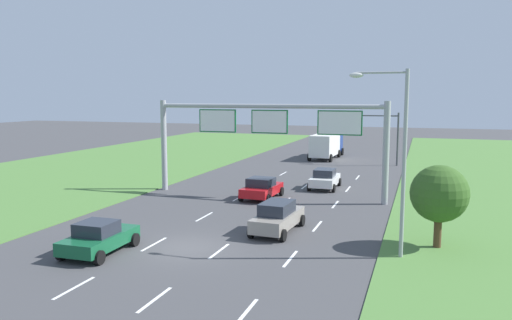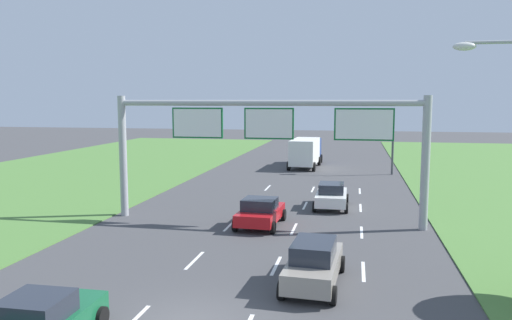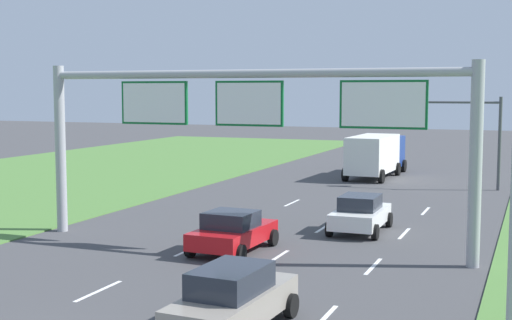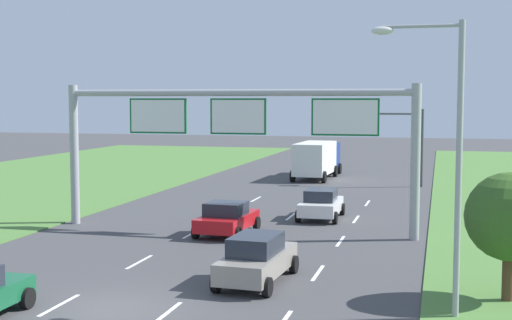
{
  "view_description": "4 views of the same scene",
  "coord_description": "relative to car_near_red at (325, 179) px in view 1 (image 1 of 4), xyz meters",
  "views": [
    {
      "loc": [
        10.74,
        -21.18,
        7.32
      ],
      "look_at": [
        -0.5,
        12.19,
        2.79
      ],
      "focal_mm": 35.0,
      "sensor_mm": 36.0,
      "label": 1
    },
    {
      "loc": [
        4.79,
        -13.55,
        6.73
      ],
      "look_at": [
        -0.63,
        13.71,
        3.41
      ],
      "focal_mm": 35.0,
      "sensor_mm": 36.0,
      "label": 2
    },
    {
      "loc": [
        10.31,
        -11.6,
        5.99
      ],
      "look_at": [
        -0.5,
        15.62,
        3.11
      ],
      "focal_mm": 50.0,
      "sensor_mm": 36.0,
      "label": 3
    },
    {
      "loc": [
        9.45,
        -19.16,
        6.29
      ],
      "look_at": [
        0.89,
        13.84,
        3.38
      ],
      "focal_mm": 50.0,
      "sensor_mm": 36.0,
      "label": 4
    }
  ],
  "objects": [
    {
      "name": "box_truck",
      "position": [
        -3.48,
        19.36,
        0.82
      ],
      "size": [
        2.93,
        8.23,
        2.9
      ],
      "rotation": [
        0.0,
        0.0,
        -0.04
      ],
      "color": "navy",
      "rests_on": "ground_plane"
    },
    {
      "name": "lane_dashes_inner_left",
      "position": [
        -5.18,
        -14.72,
        -0.78
      ],
      "size": [
        0.14,
        44.4,
        0.01
      ],
      "color": "white",
      "rests_on": "ground_plane"
    },
    {
      "name": "traffic_light_mast",
      "position": [
        2.83,
        15.36,
        3.08
      ],
      "size": [
        4.76,
        0.49,
        5.6
      ],
      "color": "#47494F",
      "rests_on": "ground_plane"
    },
    {
      "name": "car_lead_silver",
      "position": [
        -3.54,
        -5.43,
        -0.02
      ],
      "size": [
        2.36,
        4.12,
        1.53
      ],
      "rotation": [
        0.0,
        0.0,
        -0.04
      ],
      "color": "red",
      "rests_on": "ground_plane"
    },
    {
      "name": "street_lamp",
      "position": [
        6.17,
        -16.02,
        4.29
      ],
      "size": [
        2.61,
        0.32,
        8.5
      ],
      "color": "#9EA0A5",
      "rests_on": "ground_plane"
    },
    {
      "name": "lane_dashes_inner_right",
      "position": [
        -1.68,
        -14.72,
        -0.78
      ],
      "size": [
        0.14,
        44.4,
        0.01
      ],
      "color": "white",
      "rests_on": "ground_plane"
    },
    {
      "name": "car_near_red",
      "position": [
        0.0,
        0.0,
        0.0
      ],
      "size": [
        2.14,
        4.06,
        1.57
      ],
      "rotation": [
        0.0,
        0.0,
        0.01
      ],
      "color": "white",
      "rests_on": "ground_plane"
    },
    {
      "name": "roadside_tree_near",
      "position": [
        8.15,
        -13.92,
        1.89
      ],
      "size": [
        2.75,
        2.75,
        4.06
      ],
      "color": "#513823",
      "rests_on": "ground_plane"
    },
    {
      "name": "sign_gantry",
      "position": [
        -3.24,
        -4.56,
        4.16
      ],
      "size": [
        17.24,
        0.44,
        7.0
      ],
      "color": "#9EA0A5",
      "rests_on": "ground_plane"
    },
    {
      "name": "car_mid_lane",
      "position": [
        -6.9,
        -19.78,
        -0.03
      ],
      "size": [
        2.26,
        4.01,
        1.53
      ],
      "rotation": [
        0.0,
        0.0,
        0.01
      ],
      "color": "#145633",
      "rests_on": "ground_plane"
    },
    {
      "name": "grass_verge_left",
      "position": [
        -24.43,
        -7.72,
        -0.75
      ],
      "size": [
        24.0,
        120.0,
        0.06
      ],
      "primitive_type": "cube",
      "color": "#4C7A38",
      "rests_on": "ground_plane"
    },
    {
      "name": "lane_dashes_slip",
      "position": [
        1.82,
        -14.72,
        -0.78
      ],
      "size": [
        0.14,
        44.4,
        0.01
      ],
      "color": "white",
      "rests_on": "ground_plane"
    },
    {
      "name": "ground_plane",
      "position": [
        -3.43,
        -17.72,
        -0.78
      ],
      "size": [
        200.0,
        200.0,
        0.0
      ],
      "primitive_type": "plane",
      "color": "#424244"
    },
    {
      "name": "car_far_ahead",
      "position": [
        0.0,
        -13.57,
        0.05
      ],
      "size": [
        2.19,
        4.51,
        1.67
      ],
      "rotation": [
        0.0,
        0.0,
        -0.06
      ],
      "color": "gray",
      "rests_on": "ground_plane"
    }
  ]
}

